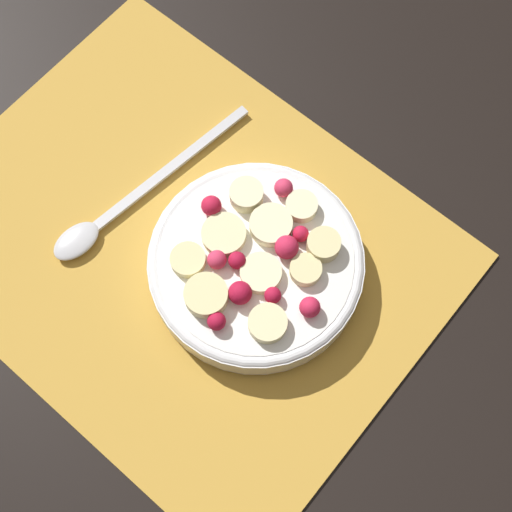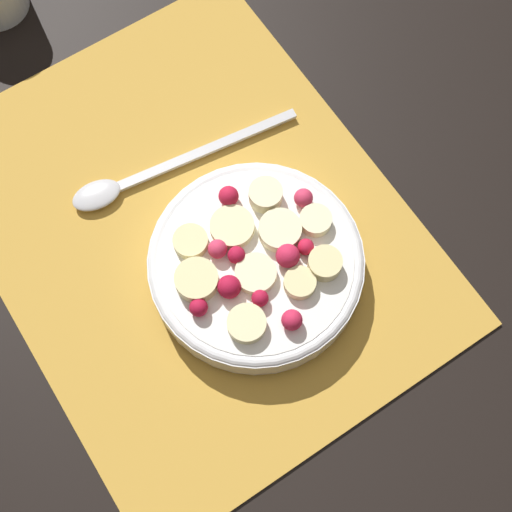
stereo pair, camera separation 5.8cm
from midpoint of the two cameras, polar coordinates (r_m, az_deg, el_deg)
The scene contains 4 objects.
ground_plane at distance 0.64m, azimuth -8.55°, elevation 0.39°, with size 3.00×3.00×0.00m, color black.
placemat at distance 0.64m, azimuth -8.59°, elevation 0.49°, with size 0.44×0.35×0.01m.
fruit_bowl at distance 0.60m, azimuth -2.76°, elevation -0.96°, with size 0.18×0.18×0.05m.
spoon at distance 0.65m, azimuth -13.73°, elevation 3.17°, with size 0.05×0.22×0.01m.
Camera 1 is at (0.20, -0.13, 0.59)m, focal length 50.00 mm.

